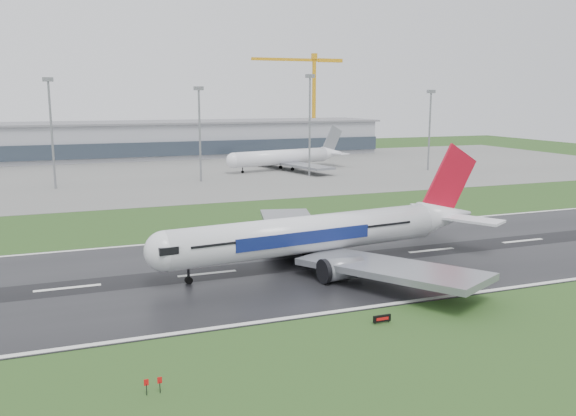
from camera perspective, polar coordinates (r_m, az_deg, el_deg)
name	(u,v)px	position (r m, az deg, el deg)	size (l,w,h in m)	color
ground	(207,274)	(92.61, -7.68, -6.24)	(520.00, 520.00, 0.00)	#234419
runway	(207,274)	(92.60, -7.68, -6.21)	(400.00, 45.00, 0.10)	black
apron	(125,175)	(214.12, -15.24, 3.04)	(400.00, 130.00, 0.08)	slate
terminal	(110,141)	(272.94, -16.55, 6.09)	(240.00, 36.00, 15.00)	gray
main_airliner	(330,210)	(95.59, 4.04, -0.15)	(59.66, 56.82, 17.61)	silver
parked_airliner	(286,149)	(221.08, -0.24, 5.62)	(51.69, 48.12, 15.15)	white
tower_crane	(314,102)	(311.36, 2.48, 10.01)	(48.60, 2.65, 47.69)	orange
runway_sign	(382,319)	(73.43, 8.91, -10.38)	(2.30, 0.26, 1.04)	black
floodmast_2	(52,136)	(186.94, -21.51, 6.38)	(0.64, 0.64, 30.80)	gray
floodmast_3	(200,137)	(191.32, -8.37, 6.73)	(0.64, 0.64, 28.51)	gray
floodmast_4	(310,128)	(202.39, 2.07, 7.62)	(0.64, 0.64, 32.68)	gray
floodmast_5	(429,132)	(224.81, 13.28, 7.02)	(0.64, 0.64, 27.81)	gray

